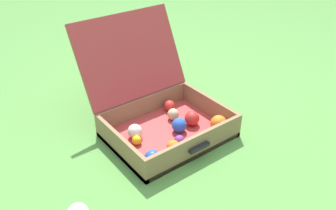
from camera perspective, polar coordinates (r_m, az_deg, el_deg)
ground_plane at (r=1.77m, az=1.12°, el=-5.15°), size 16.00×16.00×0.00m
open_suitcase at (r=1.77m, az=-1.40°, el=-0.75°), size 0.56×0.66×0.52m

